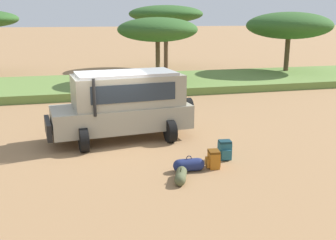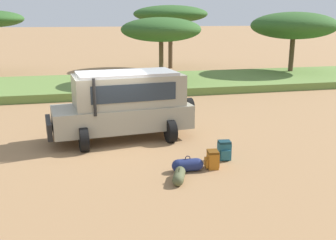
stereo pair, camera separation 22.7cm
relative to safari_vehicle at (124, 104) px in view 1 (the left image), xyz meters
name	(u,v)px [view 1 (the left image)]	position (x,y,z in m)	size (l,w,h in m)	color
ground_plane	(112,144)	(-0.55, -0.60, -1.29)	(320.00, 320.00, 0.00)	#9E754C
grass_bank	(91,86)	(-0.55, 10.46, -1.07)	(120.00, 7.00, 0.44)	olive
safari_vehicle	(124,104)	(0.00, 0.00, 0.00)	(5.44, 3.04, 2.44)	gray
backpack_beside_front_wheel	(225,150)	(2.70, -2.95, -1.00)	(0.42, 0.45, 0.61)	#235B6B
backpack_cluster_center	(213,159)	(2.09, -3.53, -1.03)	(0.44, 0.43, 0.54)	#B26619
duffel_bag_low_black_case	(189,165)	(1.32, -3.59, -1.11)	(0.93, 0.39, 0.47)	navy
duffel_bag_soft_canvas	(181,176)	(0.89, -4.24, -1.14)	(0.52, 0.89, 0.40)	#4C5133
acacia_tree_centre_back	(158,30)	(3.54, 9.90, 2.26)	(4.85, 4.77, 4.29)	brown
acacia_tree_right_mid	(166,14)	(6.39, 19.10, 3.20)	(6.20, 6.11, 5.23)	brown
acacia_tree_far_right	(289,26)	(13.77, 12.15, 2.39)	(6.16, 5.86, 4.65)	brown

